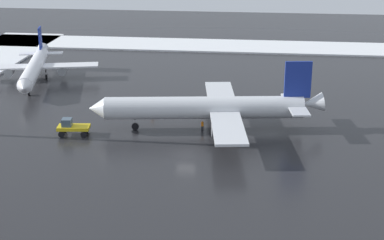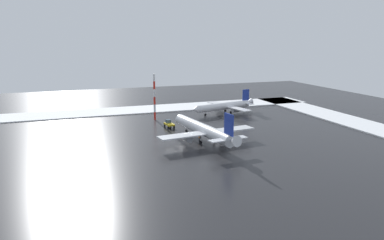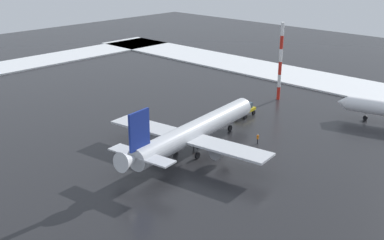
{
  "view_description": "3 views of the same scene",
  "coord_description": "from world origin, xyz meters",
  "px_view_note": "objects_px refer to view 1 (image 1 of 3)",
  "views": [
    {
      "loc": [
        72.79,
        9.28,
        30.52
      ],
      "look_at": [
        -5.18,
        0.24,
        2.82
      ],
      "focal_mm": 55.0,
      "sensor_mm": 36.0,
      "label": 1
    },
    {
      "loc": [
        27.89,
        97.88,
        28.89
      ],
      "look_at": [
        -7.43,
        -2.47,
        5.37
      ],
      "focal_mm": 35.0,
      "sensor_mm": 36.0,
      "label": 2
    },
    {
      "loc": [
        -58.28,
        54.33,
        31.06
      ],
      "look_at": [
        -6.03,
        -0.52,
        3.76
      ],
      "focal_mm": 45.0,
      "sensor_mm": 36.0,
      "label": 3
    }
  ],
  "objects_px": {
    "airplane_foreground_jet": "(210,108)",
    "ground_crew_near_tug": "(153,109)",
    "ground_crew_mid_apron": "(202,125)",
    "airplane_far_rear": "(35,67)",
    "pushback_tug": "(72,127)"
  },
  "relations": [
    {
      "from": "airplane_foreground_jet",
      "to": "ground_crew_mid_apron",
      "type": "bearing_deg",
      "value": 38.0
    },
    {
      "from": "pushback_tug",
      "to": "ground_crew_mid_apron",
      "type": "relative_size",
      "value": 2.82
    },
    {
      "from": "airplane_foreground_jet",
      "to": "ground_crew_near_tug",
      "type": "height_order",
      "value": "airplane_foreground_jet"
    },
    {
      "from": "airplane_foreground_jet",
      "to": "pushback_tug",
      "type": "distance_m",
      "value": 20.32
    },
    {
      "from": "airplane_far_rear",
      "to": "ground_crew_near_tug",
      "type": "xyz_separation_m",
      "value": [
        16.82,
        25.75,
        -1.85
      ]
    },
    {
      "from": "airplane_foreground_jet",
      "to": "pushback_tug",
      "type": "relative_size",
      "value": 7.22
    },
    {
      "from": "pushback_tug",
      "to": "ground_crew_near_tug",
      "type": "height_order",
      "value": "pushback_tug"
    },
    {
      "from": "ground_crew_near_tug",
      "to": "ground_crew_mid_apron",
      "type": "relative_size",
      "value": 1.0
    },
    {
      "from": "airplane_foreground_jet",
      "to": "ground_crew_near_tug",
      "type": "distance_m",
      "value": 11.38
    },
    {
      "from": "airplane_foreground_jet",
      "to": "ground_crew_near_tug",
      "type": "bearing_deg",
      "value": -37.88
    },
    {
      "from": "airplane_far_rear",
      "to": "pushback_tug",
      "type": "height_order",
      "value": "airplane_far_rear"
    },
    {
      "from": "ground_crew_mid_apron",
      "to": "airplane_far_rear",
      "type": "bearing_deg",
      "value": 26.95
    },
    {
      "from": "ground_crew_near_tug",
      "to": "airplane_foreground_jet",
      "type": "bearing_deg",
      "value": 18.85
    },
    {
      "from": "airplane_foreground_jet",
      "to": "airplane_far_rear",
      "type": "distance_m",
      "value": 41.86
    },
    {
      "from": "airplane_foreground_jet",
      "to": "airplane_far_rear",
      "type": "relative_size",
      "value": 1.22
    }
  ]
}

